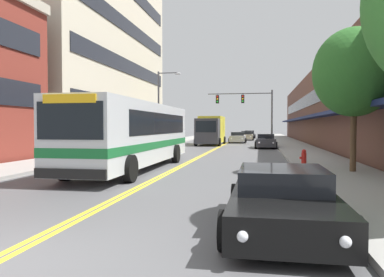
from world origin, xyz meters
The scene contains 17 objects.
ground_plane centered at (0.00, 37.00, 0.00)m, with size 240.00×240.00×0.00m, color #565659.
sidewalk_left centered at (-7.23, 37.00, 0.07)m, with size 3.46×106.00×0.14m.
sidewalk_right centered at (7.23, 37.00, 0.07)m, with size 3.46×106.00×0.14m.
centre_line centered at (0.00, 37.00, 0.00)m, with size 0.34×106.00×0.01m.
storefront_row_right centered at (13.19, 37.00, 3.96)m, with size 9.10×68.00×7.93m.
city_bus centered at (-1.92, 12.09, 1.74)m, with size 2.82×12.18×3.07m.
car_navy_parked_left_near centered at (-4.42, 25.96, 0.61)m, with size 2.05×4.24×1.30m.
car_black_parked_right_foreground centered at (4.35, 2.58, 0.57)m, with size 2.18×4.61×1.20m.
car_dark_grey_parked_right_mid centered at (4.45, 30.47, 0.62)m, with size 1.99×4.59×1.31m.
car_silver_moving_lead centered at (1.27, 40.94, 0.62)m, with size 2.05×4.40×1.31m.
car_charcoal_moving_second centered at (2.17, 59.14, 0.60)m, with size 2.02×4.35×1.31m.
car_beige_moving_third centered at (2.03, 50.23, 0.61)m, with size 2.04×4.52×1.32m.
box_truck centered at (-1.33, 35.44, 1.61)m, with size 2.70×7.40×3.09m.
traffic_signal_mast centered at (2.67, 36.90, 4.31)m, with size 7.13×0.38×5.99m.
street_lamp_left_far centered at (-4.98, 28.58, 4.24)m, with size 2.18×0.28×7.05m.
street_tree_right_mid centered at (7.73, 11.62, 4.24)m, with size 3.34×3.34×5.95m.
fire_hydrant centered at (5.95, 13.33, 0.54)m, with size 0.31×0.23×0.79m.
Camera 1 is at (3.90, -4.84, 2.02)m, focal length 35.00 mm.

